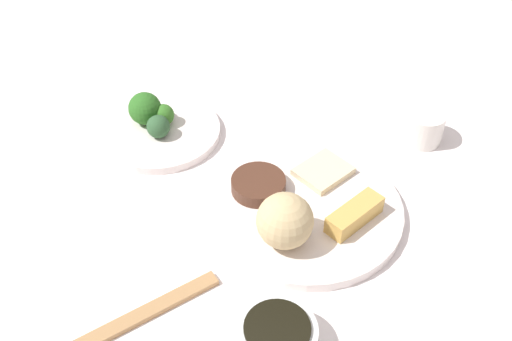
{
  "coord_description": "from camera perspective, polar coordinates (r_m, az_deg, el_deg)",
  "views": [
    {
      "loc": [
        0.55,
        0.18,
        0.65
      ],
      "look_at": [
        -0.04,
        -0.09,
        0.06
      ],
      "focal_mm": 41.27,
      "sensor_mm": 36.0,
      "label": 1
    }
  ],
  "objects": [
    {
      "name": "chopsticks_pair",
      "position": [
        0.77,
        -11.44,
        -13.79
      ],
      "size": [
        0.2,
        0.14,
        0.01
      ],
      "primitive_type": "cube",
      "rotation": [
        0.0,
        0.0,
        2.58
      ],
      "color": "#AE8050",
      "rests_on": "tabletop"
    },
    {
      "name": "broccoli_floret_1",
      "position": [
        1.01,
        -10.72,
        5.93
      ],
      "size": [
        0.06,
        0.06,
        0.06
      ],
      "primitive_type": "sphere",
      "color": "#2C6822",
      "rests_on": "broccoli_plate"
    },
    {
      "name": "spring_roll",
      "position": [
        0.84,
        9.53,
        -4.24
      ],
      "size": [
        0.1,
        0.06,
        0.03
      ],
      "primitive_type": "cube",
      "rotation": [
        0.0,
        0.0,
        2.75
      ],
      "color": "#D7A750",
      "rests_on": "main_plate"
    },
    {
      "name": "soy_sauce_bowl_liquid",
      "position": [
        0.7,
        2.07,
        -15.01
      ],
      "size": [
        0.08,
        0.08,
        0.0
      ],
      "primitive_type": "cylinder",
      "color": "black",
      "rests_on": "soy_sauce_bowl"
    },
    {
      "name": "broccoli_floret_2",
      "position": [
        1.01,
        -8.96,
        5.35
      ],
      "size": [
        0.04,
        0.04,
        0.04
      ],
      "primitive_type": "sphere",
      "color": "#377526",
      "rests_on": "broccoli_plate"
    },
    {
      "name": "teacup",
      "position": [
        1.02,
        15.87,
        4.11
      ],
      "size": [
        0.07,
        0.07,
        0.05
      ],
      "primitive_type": "cylinder",
      "color": "silver",
      "rests_on": "tabletop"
    },
    {
      "name": "broccoli_plate",
      "position": [
        1.01,
        -9.28,
        3.72
      ],
      "size": [
        0.2,
        0.2,
        0.01
      ],
      "primitive_type": "cylinder",
      "color": "white",
      "rests_on": "tabletop"
    },
    {
      "name": "soy_sauce_bowl",
      "position": [
        0.72,
        2.03,
        -15.94
      ],
      "size": [
        0.1,
        0.1,
        0.04
      ],
      "primitive_type": "cylinder",
      "color": "white",
      "rests_on": "tabletop"
    },
    {
      "name": "stir_fry_heap",
      "position": [
        0.87,
        0.24,
        -1.38
      ],
      "size": [
        0.08,
        0.08,
        0.02
      ],
      "primitive_type": "cylinder",
      "color": "#4C2C1E",
      "rests_on": "main_plate"
    },
    {
      "name": "rice_scoop",
      "position": [
        0.79,
        2.82,
        -4.89
      ],
      "size": [
        0.08,
        0.08,
        0.08
      ],
      "primitive_type": "sphere",
      "color": "tan",
      "rests_on": "main_plate"
    },
    {
      "name": "tabletop",
      "position": [
        0.86,
        4.52,
        -6.04
      ],
      "size": [
        2.2,
        2.2,
        0.02
      ],
      "primitive_type": "cube",
      "color": "white",
      "rests_on": "ground"
    },
    {
      "name": "broccoli_floret_0",
      "position": [
        0.98,
        -9.46,
        4.22
      ],
      "size": [
        0.04,
        0.04,
        0.04
      ],
      "primitive_type": "sphere",
      "color": "#2F5732",
      "rests_on": "broccoli_plate"
    },
    {
      "name": "crab_rangoon_wonton",
      "position": [
        0.91,
        6.54,
        -0.08
      ],
      "size": [
        0.1,
        0.09,
        0.01
      ],
      "primitive_type": "cube",
      "rotation": [
        0.0,
        0.0,
        -0.41
      ],
      "color": "beige",
      "rests_on": "main_plate"
    },
    {
      "name": "main_plate",
      "position": [
        0.87,
        4.7,
        -3.73
      ],
      "size": [
        0.29,
        0.29,
        0.02
      ],
      "primitive_type": "cylinder",
      "color": "white",
      "rests_on": "tabletop"
    }
  ]
}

